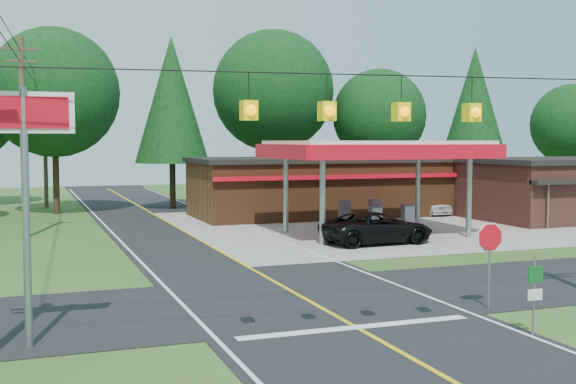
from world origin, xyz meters
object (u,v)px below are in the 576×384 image
object	(u,v)px
gas_canopy	(375,153)
sedan_car	(428,205)
octagonal_stop_sign	(490,244)
big_stop_sign	(25,159)
suv_car	(377,228)

from	to	relation	value
gas_canopy	sedan_car	distance (m)	11.87
gas_canopy	octagonal_stop_sign	world-z (taller)	gas_canopy
big_stop_sign	suv_car	bearing A→B (deg)	38.91
sedan_car	octagonal_stop_sign	distance (m)	27.10
gas_canopy	suv_car	xyz separation A→B (m)	(-1.41, -3.00, -3.51)
gas_canopy	suv_car	distance (m)	4.83
suv_car	sedan_car	bearing A→B (deg)	-43.43
octagonal_stop_sign	sedan_car	bearing A→B (deg)	62.50
sedan_car	big_stop_sign	xyz separation A→B (m)	(-25.00, -23.58, 3.78)
suv_car	octagonal_stop_sign	size ratio (longest dim) A/B	2.13
sedan_car	octagonal_stop_sign	xyz separation A→B (m)	(-12.50, -24.01, 1.23)
gas_canopy	suv_car	world-z (taller)	gas_canopy
suv_car	sedan_car	world-z (taller)	suv_car
gas_canopy	octagonal_stop_sign	xyz separation A→B (m)	(-4.50, -16.01, -2.36)
suv_car	big_stop_sign	bearing A→B (deg)	126.04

